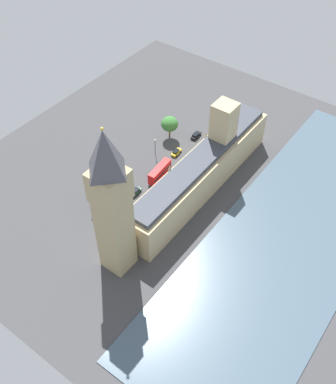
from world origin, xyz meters
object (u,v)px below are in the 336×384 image
Objects in this scene: clock_tower at (112,203)px; car_dark_green_leading at (136,192)px; plane_tree_far_end at (99,190)px; double_decker_bus_trailing at (160,172)px; parliament_building at (203,169)px; pedestrian_kerbside at (192,166)px; street_lamp_midblock at (155,144)px; street_lamp_by_river_gate at (90,201)px; car_black_opposite_hall at (196,135)px; plane_tree_corner at (170,124)px; car_white_under_trees at (117,212)px; car_yellow_cab_near_tower at (176,152)px.

clock_tower reaches higher than car_dark_green_leading.
clock_tower is 5.54× the size of plane_tree_far_end.
parliament_building is at bearing -163.28° from double_decker_bus_trailing.
car_dark_green_leading is 22.67m from pedestrian_kerbside.
parliament_building reaches higher than street_lamp_midblock.
street_lamp_by_river_gate is at bearing 90.62° from street_lamp_midblock.
parliament_building is 10.70× the size of street_lamp_by_river_gate.
car_black_opposite_hall is 0.56× the size of plane_tree_corner.
clock_tower is 36.50m from car_dark_green_leading.
clock_tower reaches higher than street_lamp_by_river_gate.
plane_tree_far_end is at bearing -34.78° from clock_tower.
street_lamp_by_river_gate reaches higher than car_black_opposite_hall.
car_dark_green_leading is 10.25m from car_white_under_trees.
double_decker_bus_trailing is 1.59× the size of street_lamp_midblock.
car_black_opposite_hall is at bearing -71.33° from pedestrian_kerbside.
clock_tower is 5.52× the size of plane_tree_corner.
clock_tower reaches higher than pedestrian_kerbside.
parliament_building is 14.85× the size of car_white_under_trees.
car_dark_green_leading is 0.50× the size of plane_tree_corner.
street_lamp_by_river_gate is (-1.89, 43.74, -1.74)m from plane_tree_corner.
clock_tower reaches higher than parliament_building.
car_black_opposite_hall is 0.56× the size of plane_tree_far_end.
clock_tower is at bearing 112.15° from plane_tree_corner.
car_black_opposite_hall is 1.06× the size of car_yellow_cab_near_tower.
car_black_opposite_hall is 35.68m from car_dark_green_leading.
plane_tree_corner is (7.48, -6.15, 5.20)m from car_yellow_cab_near_tower.
parliament_building is at bearing -29.56° from car_yellow_cab_near_tower.
parliament_building is 40.63× the size of pedestrian_kerbside.
car_white_under_trees is at bearing 179.89° from plane_tree_far_end.
parliament_building is 23.00m from car_dark_green_leading.
plane_tree_far_end is (13.85, 31.50, 5.42)m from pedestrian_kerbside.
plane_tree_far_end is (7.88, 20.83, 3.52)m from double_decker_bus_trailing.
car_dark_green_leading is at bearing 58.91° from pedestrian_kerbside.
street_lamp_midblock is (8.55, -8.57, 2.00)m from double_decker_bus_trailing.
car_white_under_trees reaches higher than pedestrian_kerbside.
parliament_building reaches higher than car_black_opposite_hall.
pedestrian_kerbside is at bearing -82.67° from clock_tower.
plane_tree_corner is 1.31× the size of street_lamp_midblock.
double_decker_bus_trailing is at bearing 20.90° from parliament_building.
double_decker_bus_trailing reaches higher than pedestrian_kerbside.
double_decker_bus_trailing reaches higher than car_black_opposite_hall.
car_yellow_cab_near_tower is 0.53× the size of plane_tree_far_end.
plane_tree_far_end is (19.66, -13.65, -18.82)m from clock_tower.
plane_tree_far_end is at bearing -102.44° from car_yellow_cab_near_tower.
street_lamp_by_river_gate is (7.40, 3.69, 3.46)m from car_white_under_trees.
plane_tree_far_end is 1.31× the size of street_lamp_midblock.
street_lamp_midblock is 1.07× the size of street_lamp_by_river_gate.
parliament_building reaches higher than car_yellow_cab_near_tower.
street_lamp_by_river_gate reaches higher than double_decker_bus_trailing.
car_dark_green_leading is at bearing -91.55° from car_yellow_cab_near_tower.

